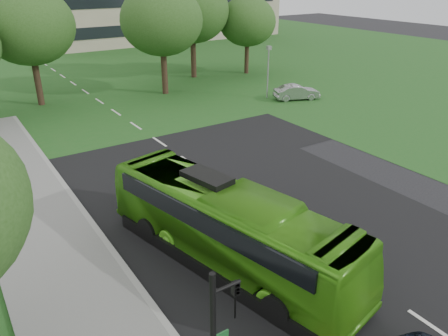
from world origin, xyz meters
name	(u,v)px	position (x,y,z in m)	size (l,w,h in m)	color
ground	(305,241)	(0.00, 0.00, 0.00)	(160.00, 160.00, 0.00)	black
street_surfaces	(108,111)	(-0.38, 22.75, 0.03)	(120.00, 120.00, 0.15)	black
tree_park_b	(28,26)	(-4.47, 27.66, 6.44)	(7.29, 7.29, 9.55)	black
tree_park_c	(162,20)	(6.06, 25.26, 6.49)	(7.20, 7.20, 9.57)	black
tree_park_d	(192,11)	(11.70, 29.78, 6.73)	(7.52, 7.52, 9.94)	black
tree_park_e	(247,22)	(17.56, 28.26, 5.50)	(6.07, 6.07, 8.10)	black
bus	(228,226)	(-3.50, 0.63, 1.58)	(2.65, 11.34, 3.16)	#48A01A
sedan	(297,92)	(14.78, 16.95, 0.66)	(1.39, 3.99, 1.31)	#A09FA3
camera_pole	(268,65)	(12.93, 18.78, 2.94)	(0.47, 0.44, 4.56)	gray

